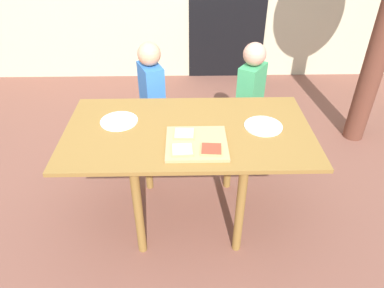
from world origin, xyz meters
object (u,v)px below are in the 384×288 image
Objects in this scene: pizza_slice_near_right at (211,149)px; child_right at (250,95)px; dining_table at (188,142)px; pizza_slice_near_left at (182,150)px; plate_white_right at (263,126)px; cutting_board at (197,143)px; pizza_slice_far_left at (184,134)px; child_left at (152,98)px; plate_white_left at (119,121)px.

pizza_slice_near_right is 0.13× the size of child_right.
dining_table is 0.30m from pizza_slice_near_right.
dining_table is 0.27m from pizza_slice_near_left.
plate_white_right is 0.23× the size of child_right.
cutting_board is 2.76× the size of pizza_slice_far_left.
pizza_slice_near_right is (0.08, -0.08, 0.02)m from cutting_board.
pizza_slice_near_left is 0.16m from pizza_slice_far_left.
pizza_slice_near_left is at bearing -75.33° from child_left.
cutting_board reaches higher than plate_white_right.
dining_table is 0.45m from plate_white_left.
pizza_slice_near_right is at bearing -141.93° from plate_white_right.
child_right reaches higher than pizza_slice_far_left.
pizza_slice_near_right is 1.00m from child_left.
pizza_slice_near_left is 0.54× the size of plate_white_right.
plate_white_right is (0.89, -0.08, 0.00)m from plate_white_left.
pizza_slice_near_left is at bearing -93.92° from pizza_slice_far_left.
plate_white_left is (-0.47, 0.26, -0.00)m from cutting_board.
plate_white_left is at bearing 156.07° from pizza_slice_far_left.
child_left is (-0.40, 0.90, -0.16)m from pizza_slice_near_right.
pizza_slice_far_left is (-0.02, -0.08, 0.12)m from dining_table.
child_right is at bearing 86.17° from plate_white_right.
dining_table is 1.44× the size of child_left.
pizza_slice_near_left reaches higher than plate_white_left.
child_left is at bearing 113.62° from pizza_slice_near_right.
child_right is at bearing 61.07° from pizza_slice_near_left.
child_left is at bearing 108.38° from pizza_slice_far_left.
pizza_slice_far_left is 0.44m from plate_white_left.
dining_table is 11.90× the size of pizza_slice_far_left.
cutting_board is at bearing -68.96° from child_left.
child_left is 1.03× the size of child_right.
pizza_slice_far_left is (0.01, 0.16, 0.00)m from pizza_slice_near_left.
cutting_board is 1.49× the size of plate_white_right.
plate_white_left is 0.23× the size of child_right.
pizza_slice_near_right is 0.55× the size of plate_white_left.
pizza_slice_far_left is at bearing -71.62° from child_left.
plate_white_right is at bearing -41.39° from child_left.
pizza_slice_far_left is 0.54× the size of plate_white_right.
pizza_slice_near_right is at bearing -45.64° from cutting_board.
pizza_slice_near_left reaches higher than cutting_board.
child_right is at bearing 5.37° from child_left.
pizza_slice_near_left and pizza_slice_near_right have the same top height.
child_left is (0.16, 0.57, -0.14)m from plate_white_left.
cutting_board is at bearing 45.06° from pizza_slice_near_left.
pizza_slice_far_left is at bearing 131.43° from cutting_board.
plate_white_right is at bearing -93.83° from child_right.
pizza_slice_near_left is 0.98× the size of pizza_slice_near_right.
cutting_board is at bearing -48.57° from pizza_slice_far_left.
plate_white_left is at bearing -145.63° from child_right.
pizza_slice_far_left is 0.54× the size of plate_white_left.
pizza_slice_near_right is 0.65m from plate_white_left.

